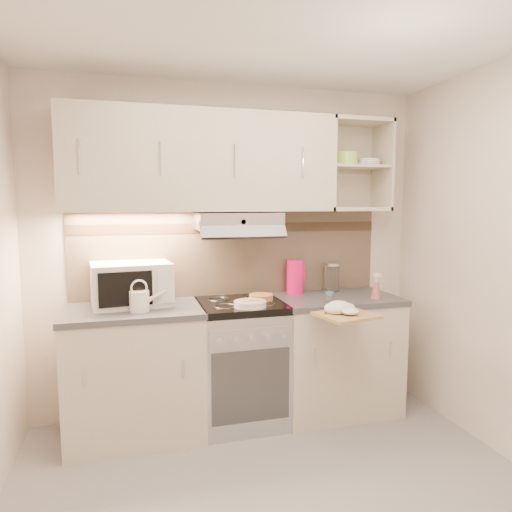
{
  "coord_description": "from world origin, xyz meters",
  "views": [
    {
      "loc": [
        -0.75,
        -2.05,
        1.6
      ],
      "look_at": [
        0.07,
        0.95,
        1.25
      ],
      "focal_mm": 32.0,
      "sensor_mm": 36.0,
      "label": 1
    }
  ],
  "objects_px": {
    "microwave": "(131,284)",
    "plate_stack": "(250,304)",
    "pink_pitcher": "(295,276)",
    "glass_jar": "(332,277)",
    "spray_bottle": "(376,288)",
    "cutting_board": "(346,315)",
    "electric_range": "(241,362)",
    "watering_can": "(141,300)"
  },
  "relations": [
    {
      "from": "microwave",
      "to": "plate_stack",
      "type": "xyz_separation_m",
      "value": [
        0.78,
        -0.29,
        -0.13
      ]
    },
    {
      "from": "electric_range",
      "to": "microwave",
      "type": "bearing_deg",
      "value": 171.77
    },
    {
      "from": "microwave",
      "to": "spray_bottle",
      "type": "xyz_separation_m",
      "value": [
        1.76,
        -0.27,
        -0.07
      ]
    },
    {
      "from": "microwave",
      "to": "glass_jar",
      "type": "xyz_separation_m",
      "value": [
        1.57,
        0.09,
        -0.03
      ]
    },
    {
      "from": "microwave",
      "to": "pink_pitcher",
      "type": "distance_m",
      "value": 1.25
    },
    {
      "from": "microwave",
      "to": "plate_stack",
      "type": "height_order",
      "value": "microwave"
    },
    {
      "from": "watering_can",
      "to": "plate_stack",
      "type": "relative_size",
      "value": 1.12
    },
    {
      "from": "watering_can",
      "to": "cutting_board",
      "type": "height_order",
      "value": "watering_can"
    },
    {
      "from": "watering_can",
      "to": "glass_jar",
      "type": "bearing_deg",
      "value": 3.26
    },
    {
      "from": "spray_bottle",
      "to": "cutting_board",
      "type": "height_order",
      "value": "spray_bottle"
    },
    {
      "from": "electric_range",
      "to": "spray_bottle",
      "type": "distance_m",
      "value": 1.14
    },
    {
      "from": "microwave",
      "to": "pink_pitcher",
      "type": "xyz_separation_m",
      "value": [
        1.25,
        0.09,
        -0.02
      ]
    },
    {
      "from": "microwave",
      "to": "electric_range",
      "type": "bearing_deg",
      "value": -14.52
    },
    {
      "from": "cutting_board",
      "to": "plate_stack",
      "type": "bearing_deg",
      "value": 142.32
    },
    {
      "from": "pink_pitcher",
      "to": "glass_jar",
      "type": "distance_m",
      "value": 0.32
    },
    {
      "from": "watering_can",
      "to": "spray_bottle",
      "type": "bearing_deg",
      "value": -9.94
    },
    {
      "from": "pink_pitcher",
      "to": "plate_stack",
      "type": "bearing_deg",
      "value": -140.35
    },
    {
      "from": "watering_can",
      "to": "plate_stack",
      "type": "bearing_deg",
      "value": -13.97
    },
    {
      "from": "pink_pitcher",
      "to": "cutting_board",
      "type": "xyz_separation_m",
      "value": [
        0.12,
        -0.66,
        -0.16
      ]
    },
    {
      "from": "spray_bottle",
      "to": "watering_can",
      "type": "bearing_deg",
      "value": 161.26
    },
    {
      "from": "spray_bottle",
      "to": "pink_pitcher",
      "type": "bearing_deg",
      "value": 127.9
    },
    {
      "from": "plate_stack",
      "to": "spray_bottle",
      "type": "distance_m",
      "value": 0.98
    },
    {
      "from": "watering_can",
      "to": "spray_bottle",
      "type": "xyz_separation_m",
      "value": [
        1.7,
        -0.05,
        0.0
      ]
    },
    {
      "from": "electric_range",
      "to": "plate_stack",
      "type": "bearing_deg",
      "value": -82.44
    },
    {
      "from": "electric_range",
      "to": "watering_can",
      "type": "relative_size",
      "value": 3.6
    },
    {
      "from": "pink_pitcher",
      "to": "spray_bottle",
      "type": "xyz_separation_m",
      "value": [
        0.51,
        -0.36,
        -0.05
      ]
    },
    {
      "from": "microwave",
      "to": "watering_can",
      "type": "distance_m",
      "value": 0.24
    },
    {
      "from": "microwave",
      "to": "plate_stack",
      "type": "distance_m",
      "value": 0.84
    },
    {
      "from": "glass_jar",
      "to": "microwave",
      "type": "bearing_deg",
      "value": -176.71
    },
    {
      "from": "glass_jar",
      "to": "cutting_board",
      "type": "height_order",
      "value": "glass_jar"
    },
    {
      "from": "electric_range",
      "to": "plate_stack",
      "type": "relative_size",
      "value": 4.04
    },
    {
      "from": "electric_range",
      "to": "plate_stack",
      "type": "distance_m",
      "value": 0.5
    },
    {
      "from": "electric_range",
      "to": "microwave",
      "type": "relative_size",
      "value": 1.59
    },
    {
      "from": "pink_pitcher",
      "to": "spray_bottle",
      "type": "relative_size",
      "value": 1.31
    },
    {
      "from": "watering_can",
      "to": "cutting_board",
      "type": "relative_size",
      "value": 0.71
    },
    {
      "from": "electric_range",
      "to": "microwave",
      "type": "height_order",
      "value": "microwave"
    },
    {
      "from": "glass_jar",
      "to": "pink_pitcher",
      "type": "bearing_deg",
      "value": -180.0
    },
    {
      "from": "pink_pitcher",
      "to": "glass_jar",
      "type": "height_order",
      "value": "pink_pitcher"
    },
    {
      "from": "pink_pitcher",
      "to": "glass_jar",
      "type": "xyz_separation_m",
      "value": [
        0.32,
        0.0,
        -0.02
      ]
    },
    {
      "from": "glass_jar",
      "to": "cutting_board",
      "type": "bearing_deg",
      "value": -106.84
    },
    {
      "from": "microwave",
      "to": "plate_stack",
      "type": "relative_size",
      "value": 2.55
    },
    {
      "from": "watering_can",
      "to": "spray_bottle",
      "type": "distance_m",
      "value": 1.7
    }
  ]
}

